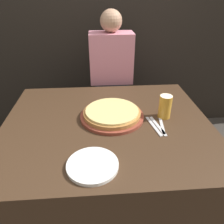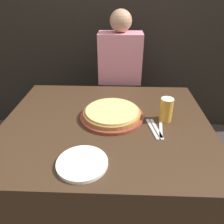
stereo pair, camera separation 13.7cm
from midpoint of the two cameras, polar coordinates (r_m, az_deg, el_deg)
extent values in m
plane|color=#38332D|center=(1.84, 1.07, -21.60)|extent=(12.00, 12.00, 0.00)
cube|color=black|center=(2.26, 2.15, 26.55)|extent=(6.00, 0.05, 2.60)
cube|color=#3D2819|center=(1.57, 1.20, -13.55)|extent=(1.28, 1.09, 0.71)
cylinder|color=brown|center=(1.39, 2.83, -1.15)|extent=(0.40, 0.40, 0.02)
cylinder|color=#A87038|center=(1.38, 2.85, -0.37)|extent=(0.36, 0.36, 0.02)
cylinder|color=#E0C175|center=(1.37, 2.87, 0.28)|extent=(0.33, 0.33, 0.01)
cylinder|color=gold|center=(1.39, 16.74, 0.51)|extent=(0.08, 0.08, 0.15)
cylinder|color=white|center=(1.36, 17.14, 2.92)|extent=(0.08, 0.08, 0.02)
cylinder|color=white|center=(1.05, -4.02, -13.31)|extent=(0.24, 0.24, 0.02)
cube|color=silver|center=(1.32, 13.44, -4.39)|extent=(0.06, 0.21, 0.00)
cube|color=silver|center=(1.32, 14.50, -4.39)|extent=(0.06, 0.21, 0.00)
cube|color=silver|center=(1.33, 15.56, -4.40)|extent=(0.04, 0.18, 0.00)
cube|color=#33333D|center=(2.15, 3.68, -0.53)|extent=(0.29, 0.20, 0.69)
cube|color=pink|center=(1.93, 4.23, 13.83)|extent=(0.37, 0.20, 0.42)
sphere|color=tan|center=(1.87, 4.60, 22.64)|extent=(0.18, 0.18, 0.18)
camera|label=1|loc=(0.07, -87.14, 1.67)|focal=35.00mm
camera|label=2|loc=(0.07, 92.86, -1.67)|focal=35.00mm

